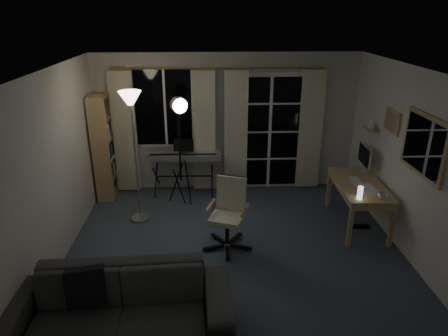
# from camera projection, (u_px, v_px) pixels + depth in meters

# --- Properties ---
(floor) EXTENTS (4.50, 4.00, 0.02)m
(floor) POSITION_uv_depth(u_px,v_px,m) (234.00, 246.00, 5.53)
(floor) COLOR #3B4656
(floor) RESTS_ON ground
(window) EXTENTS (1.20, 0.08, 1.40)m
(window) POSITION_uv_depth(u_px,v_px,m) (165.00, 107.00, 6.76)
(window) COLOR white
(window) RESTS_ON floor
(french_door) EXTENTS (1.32, 0.09, 2.11)m
(french_door) POSITION_uv_depth(u_px,v_px,m) (269.00, 133.00, 7.01)
(french_door) COLOR white
(french_door) RESTS_ON floor
(curtains) EXTENTS (3.60, 0.07, 2.13)m
(curtains) POSITION_uv_depth(u_px,v_px,m) (219.00, 131.00, 6.86)
(curtains) COLOR gold
(curtains) RESTS_ON floor
(bookshelf) EXTENTS (0.32, 0.84, 1.78)m
(bookshelf) POSITION_uv_depth(u_px,v_px,m) (103.00, 148.00, 6.81)
(bookshelf) COLOR #A17F55
(bookshelf) RESTS_ON floor
(torchiere_lamp) EXTENTS (0.33, 0.33, 2.00)m
(torchiere_lamp) POSITION_uv_depth(u_px,v_px,m) (132.00, 119.00, 5.63)
(torchiere_lamp) COLOR #B2B2B7
(torchiere_lamp) RESTS_ON floor
(keyboard_piano) EXTENTS (1.27, 0.64, 0.92)m
(keyboard_piano) POSITION_uv_depth(u_px,v_px,m) (183.00, 157.00, 6.81)
(keyboard_piano) COLOR black
(keyboard_piano) RESTS_ON floor
(studio_light) EXTENTS (0.42, 0.42, 1.85)m
(studio_light) POSITION_uv_depth(u_px,v_px,m) (179.00, 118.00, 6.15)
(studio_light) COLOR black
(studio_light) RESTS_ON floor
(office_chair) EXTENTS (0.67, 0.68, 0.97)m
(office_chair) POSITION_uv_depth(u_px,v_px,m) (229.00, 207.00, 5.38)
(office_chair) COLOR black
(office_chair) RESTS_ON floor
(desk) EXTENTS (0.70, 1.30, 0.68)m
(desk) POSITION_uv_depth(u_px,v_px,m) (360.00, 189.00, 5.85)
(desk) COLOR tan
(desk) RESTS_ON floor
(monitor) EXTENTS (0.17, 0.49, 0.43)m
(monitor) POSITION_uv_depth(u_px,v_px,m) (365.00, 156.00, 6.15)
(monitor) COLOR silver
(monitor) RESTS_ON desk
(desk_clutter) EXTENTS (0.42, 0.77, 0.86)m
(desk_clutter) POSITION_uv_depth(u_px,v_px,m) (360.00, 199.00, 5.67)
(desk_clutter) COLOR white
(desk_clutter) RESTS_ON desk
(mug) EXTENTS (0.12, 0.09, 0.11)m
(mug) POSITION_uv_depth(u_px,v_px,m) (382.00, 195.00, 5.34)
(mug) COLOR silver
(mug) RESTS_ON desk
(wall_mirror) EXTENTS (0.04, 0.94, 0.74)m
(wall_mirror) POSITION_uv_depth(u_px,v_px,m) (424.00, 145.00, 4.72)
(wall_mirror) COLOR #A17F55
(wall_mirror) RESTS_ON floor
(framed_print) EXTENTS (0.03, 0.42, 0.32)m
(framed_print) POSITION_uv_depth(u_px,v_px,m) (392.00, 121.00, 5.54)
(framed_print) COLOR #A17F55
(framed_print) RESTS_ON floor
(wall_shelf) EXTENTS (0.16, 0.30, 0.18)m
(wall_shelf) POSITION_uv_depth(u_px,v_px,m) (372.00, 125.00, 6.07)
(wall_shelf) COLOR #A17F55
(wall_shelf) RESTS_ON floor
(sofa) EXTENTS (2.25, 0.75, 0.87)m
(sofa) POSITION_uv_depth(u_px,v_px,m) (117.00, 298.00, 3.88)
(sofa) COLOR #313134
(sofa) RESTS_ON floor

